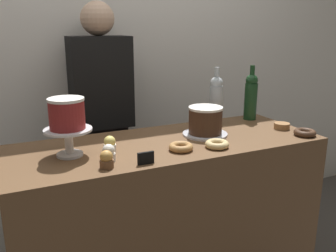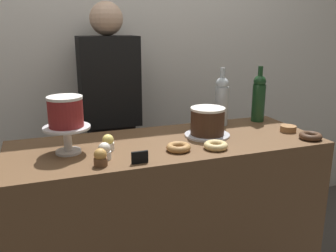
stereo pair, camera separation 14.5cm
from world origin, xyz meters
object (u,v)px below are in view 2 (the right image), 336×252
Objects in this scene: cake_stand_pedestal at (67,135)px; barista_figure at (111,126)px; donut_chocolate at (311,136)px; donut_maple at (179,147)px; wine_bottle_clear at (222,100)px; price_sign_chalkboard at (140,157)px; cookie_stack at (288,129)px; cupcake_lemon at (108,143)px; chocolate_round_cake at (208,121)px; wine_bottle_green at (259,97)px; cupcake_caramel at (100,158)px; cupcake_vanilla at (104,151)px; donut_glazed at (216,146)px; white_layer_cake at (66,112)px.

barista_figure is at bearing 64.06° from cake_stand_pedestal.
donut_chocolate and donut_maple have the same top height.
donut_chocolate is at bearing -53.60° from wine_bottle_clear.
donut_maple is 0.07× the size of barista_figure.
cake_stand_pedestal is at bearing 139.25° from price_sign_chalkboard.
wine_bottle_clear is 3.87× the size of cookie_stack.
cupcake_lemon reaches higher than cookie_stack.
wine_bottle_green is at bearing 22.62° from chocolate_round_cake.
cake_stand_pedestal is 2.77× the size of cupcake_lemon.
donut_chocolate is 1.00× the size of donut_maple.
wine_bottle_green reaches higher than cupcake_caramel.
barista_figure is at bearing 77.13° from cupcake_vanilla.
wine_bottle_green is 2.91× the size of donut_glazed.
cupcake_vanilla is 0.66× the size of donut_chocolate.
chocolate_round_cake is 1.57× the size of donut_glazed.
cupcake_lemon is (0.17, -0.02, -0.05)m from cake_stand_pedestal.
donut_maple is 1.60× the size of price_sign_chalkboard.
wine_bottle_clear reaches higher than cupcake_caramel.
white_layer_cake is at bearing 165.05° from donut_glazed.
barista_figure is (-0.55, 0.45, -0.22)m from wine_bottle_clear.
cookie_stack is (0.96, -0.03, -0.02)m from cupcake_lemon.
wine_bottle_clear is 0.51m from donut_chocolate.
donut_maple is (0.48, -0.14, -0.07)m from cake_stand_pedestal.
donut_chocolate is at bearing -5.30° from donut_maple.
donut_chocolate is at bearing 1.80° from price_sign_chalkboard.
donut_chocolate is at bearing -83.18° from wine_bottle_green.
cupcake_caramel is 0.66× the size of donut_chocolate.
cake_stand_pedestal is at bearing -115.94° from barista_figure.
wine_bottle_green is 0.61m from donut_glazed.
donut_glazed is 0.38m from price_sign_chalkboard.
cupcake_lemon is (-0.69, -0.22, -0.11)m from wine_bottle_clear.
cookie_stack is at bearing 97.67° from donut_chocolate.
donut_glazed and cookie_stack have the same top height.
wine_bottle_green is 4.65× the size of price_sign_chalkboard.
donut_chocolate is (0.05, -0.40, -0.13)m from wine_bottle_green.
wine_bottle_green is at bearing 10.18° from white_layer_cake.
barista_figure is (0.14, 0.67, -0.11)m from cupcake_lemon.
wine_bottle_clear is at bearing 45.34° from chocolate_round_cake.
donut_chocolate and donut_glazed have the same top height.
cupcake_lemon is at bearing 161.88° from donut_glazed.
wine_bottle_green is (0.41, 0.17, 0.06)m from chocolate_round_cake.
donut_glazed is at bearing -4.65° from cupcake_vanilla.
cupcake_lemon is at bearing -175.06° from chocolate_round_cake.
wine_bottle_green reaches higher than donut_chocolate.
white_layer_cake is at bearing -169.82° from wine_bottle_green.
donut_glazed is 0.89m from barista_figure.
white_layer_cake is 1.37× the size of donut_maple.
wine_bottle_green is at bearing 38.51° from donut_glazed.
cookie_stack is at bearing -2.60° from cake_stand_pedestal.
white_layer_cake is 2.06× the size of cupcake_vanilla.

